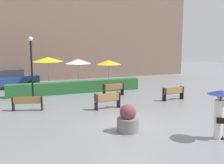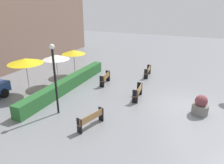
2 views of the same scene
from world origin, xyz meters
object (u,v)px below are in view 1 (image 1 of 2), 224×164
(planter_pot, at_px, (128,120))
(parked_car, at_px, (11,78))
(patio_umbrella_yellow_far, at_px, (109,62))
(bench_far_right, at_px, (174,92))
(pedestrian_with_umbrella, at_px, (220,107))
(patio_umbrella_yellow, at_px, (48,59))
(patio_umbrella_white, at_px, (78,61))
(bench_far_left, at_px, (27,102))
(bench_mid_center, at_px, (108,100))
(lamp_post, at_px, (32,62))
(bench_back_row, at_px, (113,89))

(planter_pot, relative_size, parked_car, 0.28)
(planter_pot, distance_m, patio_umbrella_yellow_far, 11.24)
(bench_far_right, height_order, patio_umbrella_yellow_far, patio_umbrella_yellow_far)
(bench_far_right, height_order, pedestrian_with_umbrella, pedestrian_with_umbrella)
(pedestrian_with_umbrella, bearing_deg, parked_car, 115.60)
(patio_umbrella_yellow, relative_size, patio_umbrella_white, 1.06)
(patio_umbrella_yellow_far, bearing_deg, bench_far_left, -141.77)
(bench_mid_center, height_order, lamp_post, lamp_post)
(bench_far_right, height_order, planter_pot, planter_pot)
(bench_far_left, relative_size, lamp_post, 0.41)
(bench_far_right, bearing_deg, pedestrian_with_umbrella, -110.23)
(bench_mid_center, relative_size, patio_umbrella_yellow, 0.60)
(bench_mid_center, relative_size, lamp_post, 0.38)
(lamp_post, bearing_deg, patio_umbrella_yellow, 66.99)
(patio_umbrella_white, bearing_deg, patio_umbrella_yellow, 159.02)
(pedestrian_with_umbrella, xyz_separation_m, lamp_post, (-6.16, 9.86, 1.20))
(bench_far_left, bearing_deg, parked_car, 94.81)
(bench_back_row, relative_size, pedestrian_with_umbrella, 0.80)
(patio_umbrella_yellow, bearing_deg, patio_umbrella_white, -20.98)
(patio_umbrella_white, xyz_separation_m, patio_umbrella_yellow_far, (2.62, 0.13, -0.16))
(patio_umbrella_yellow, bearing_deg, planter_pot, -81.73)
(patio_umbrella_yellow, xyz_separation_m, parked_car, (-2.76, 1.87, -1.60))
(bench_mid_center, distance_m, patio_umbrella_yellow_far, 7.36)
(pedestrian_with_umbrella, distance_m, patio_umbrella_white, 12.92)
(parked_car, bearing_deg, bench_mid_center, -61.76)
(planter_pot, relative_size, patio_umbrella_white, 0.49)
(bench_far_left, xyz_separation_m, patio_umbrella_yellow_far, (6.92, 5.45, 1.61))
(bench_far_left, height_order, patio_umbrella_white, patio_umbrella_white)
(lamp_post, height_order, patio_umbrella_yellow, lamp_post)
(bench_far_left, bearing_deg, patio_umbrella_yellow, 71.34)
(bench_back_row, height_order, parked_car, parked_car)
(bench_far_right, bearing_deg, lamp_post, 159.52)
(bench_mid_center, height_order, bench_far_right, bench_mid_center)
(pedestrian_with_umbrella, xyz_separation_m, patio_umbrella_white, (-2.39, 12.66, 0.95))
(bench_mid_center, height_order, parked_car, parked_car)
(patio_umbrella_yellow, bearing_deg, parked_car, 145.93)
(patio_umbrella_yellow_far, bearing_deg, patio_umbrella_yellow, 171.53)
(lamp_post, relative_size, parked_car, 0.96)
(bench_mid_center, height_order, bench_back_row, bench_mid_center)
(bench_mid_center, xyz_separation_m, bench_far_left, (-4.32, 1.25, -0.05))
(pedestrian_with_umbrella, distance_m, parked_car, 17.07)
(bench_mid_center, relative_size, parked_car, 0.37)
(patio_umbrella_white, height_order, patio_umbrella_yellow_far, patio_umbrella_white)
(patio_umbrella_white, distance_m, parked_car, 5.86)
(bench_far_right, bearing_deg, bench_back_row, 140.22)
(patio_umbrella_yellow, bearing_deg, bench_far_right, -44.24)
(bench_mid_center, xyz_separation_m, parked_car, (-4.99, 9.29, 0.28))
(patio_umbrella_yellow, xyz_separation_m, patio_umbrella_white, (2.22, -0.85, -0.16))
(bench_mid_center, xyz_separation_m, bench_far_right, (4.83, 0.55, -0.03))
(bench_far_right, xyz_separation_m, patio_umbrella_yellow, (-7.06, 6.87, 1.91))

